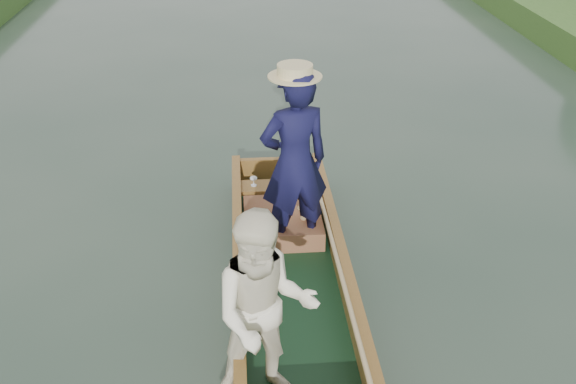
{
  "coord_description": "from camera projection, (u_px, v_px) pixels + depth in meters",
  "views": [
    {
      "loc": [
        -0.43,
        -4.8,
        3.99
      ],
      "look_at": [
        0.0,
        0.6,
        0.95
      ],
      "focal_mm": 40.0,
      "sensor_mm": 36.0,
      "label": 1
    }
  ],
  "objects": [
    {
      "name": "ground",
      "position": [
        293.0,
        309.0,
        6.16
      ],
      "size": [
        120.0,
        120.0,
        0.0
      ],
      "primitive_type": "plane",
      "color": "#283D30",
      "rests_on": "ground"
    },
    {
      "name": "punt",
      "position": [
        285.0,
        252.0,
        5.81
      ],
      "size": [
        1.3,
        5.0,
        2.08
      ],
      "color": "black",
      "rests_on": "ground"
    }
  ]
}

